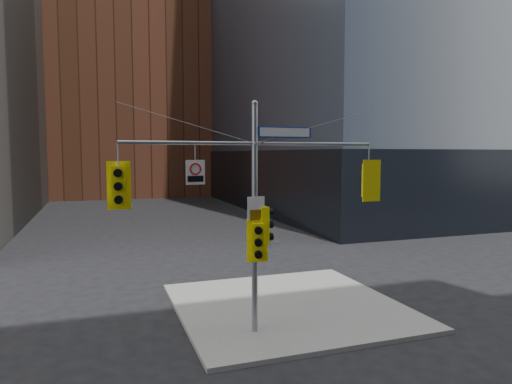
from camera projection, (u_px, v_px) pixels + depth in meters
ground at (279, 363)px, 12.43m from camera, size 160.00×160.00×0.00m
sidewalk_corner at (288, 306)px, 16.84m from camera, size 8.00×8.00×0.15m
podium_ne at (401, 178)px, 51.50m from camera, size 36.40×36.40×6.00m
brick_midrise at (128, 96)px, 65.81m from camera, size 26.00×20.00×28.00m
signal_assembly at (255, 195)px, 13.93m from camera, size 8.00×0.80×7.30m
traffic_light_west_arm at (119, 186)px, 12.60m from camera, size 0.65×0.54×1.36m
traffic_light_east_arm at (368, 180)px, 15.23m from camera, size 0.66×0.51×1.38m
traffic_light_pole_side at (265, 225)px, 14.13m from camera, size 0.46×0.39×1.15m
traffic_light_pole_front at (258, 241)px, 13.80m from camera, size 0.64×0.60×1.36m
street_sign_blade at (285, 132)px, 14.10m from camera, size 1.78×0.09×0.35m
regulatory_sign_arm at (195, 171)px, 13.25m from camera, size 0.57×0.12×0.72m
regulatory_sign_pole at (256, 209)px, 13.86m from camera, size 0.55×0.06×0.72m
street_blade_ew at (268, 244)px, 14.22m from camera, size 0.69×0.10×0.14m
street_blade_ns at (250, 241)px, 14.49m from camera, size 0.13×0.79×0.16m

